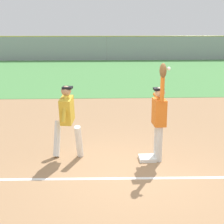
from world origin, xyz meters
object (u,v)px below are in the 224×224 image
Objects in this scene: fielder at (159,114)px; baseball at (169,69)px; parked_car_white at (90,48)px; runner at (67,117)px; first_base at (147,158)px; parked_car_green at (191,48)px; parked_car_black at (33,48)px; parked_car_tan at (137,49)px.

fielder is 30.81× the size of baseball.
fielder reaches higher than parked_car_white.
runner is at bearing -9.98° from fielder.
first_base is 2.17m from baseball.
parked_car_white is at bearing -87.97° from fielder.
fielder is at bearing -107.53° from parked_car_green.
parked_car_white is at bearing 98.16° from runner.
parked_car_white and parked_car_green have the same top height.
parked_car_green is at bearing 77.01° from runner.
first_base is at bearing -68.32° from parked_car_black.
baseball is (2.23, -0.49, 1.17)m from runner.
parked_car_white is at bearing 94.98° from baseball.
first_base is 0.09× the size of parked_car_green.
runner is 0.39× the size of parked_car_white.
parked_car_black is 1.03× the size of parked_car_white.
baseball is 26.02m from parked_car_green.
fielder is 1.33× the size of runner.
baseball is 0.02× the size of parked_car_white.
first_base is 25.68m from parked_car_white.
runner reaches higher than parked_car_green.
baseball reaches higher than first_base.
fielder is 0.51× the size of parked_car_green.
runner is 25.35m from parked_car_white.
parked_car_white and parked_car_tan have the same top height.
parked_car_green is (7.21, 24.96, -1.49)m from baseball.
first_base is at bearing 0.10° from runner.
parked_car_green is (14.77, -0.88, 0.00)m from parked_car_black.
parked_car_tan is at bearing 87.96° from runner.
parked_car_white is 4.49m from parked_car_tan.
parked_car_tan is 1.00× the size of parked_car_green.
parked_car_tan is at bearing -97.97° from fielder.
parked_car_green is at bearing 73.88° from baseball.
parked_car_white is (-2.25, 25.83, -1.49)m from baseball.
fielder is at bearing -84.01° from parked_car_white.
fielder is 0.50× the size of parked_car_black.
baseball is at bearing -67.69° from parked_car_black.
runner is (-1.85, 0.26, 0.96)m from first_base.
fielder reaches higher than parked_car_black.
parked_car_white is at bearing 173.72° from parked_car_green.
parked_car_tan is 5.06m from parked_car_green.
parked_car_white is (-1.88, 25.60, 0.63)m from first_base.
fielder is 2.12m from runner.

